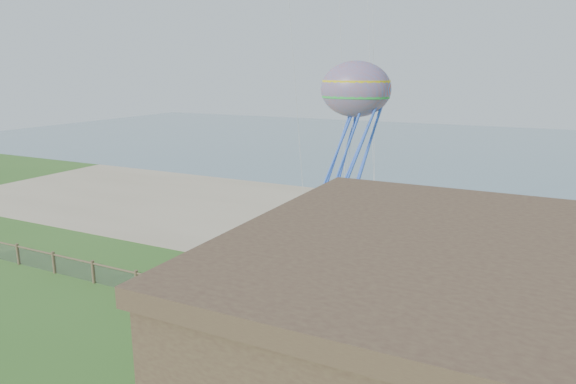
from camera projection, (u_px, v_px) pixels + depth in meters
name	position (u px, v px, depth m)	size (l,w,h in m)	color
sand_beach	(356.00, 226.00, 37.16)	(72.00, 20.00, 0.02)	tan
ocean	(456.00, 147.00, 75.40)	(160.00, 68.00, 0.02)	slate
chainlink_fence	(238.00, 308.00, 23.12)	(36.20, 0.20, 1.25)	brown
picnic_table	(244.00, 336.00, 20.94)	(1.88, 1.42, 0.79)	brown
octopus_kite	(354.00, 126.00, 27.25)	(3.67, 2.59, 7.56)	#D74922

